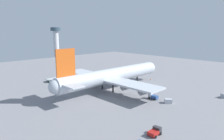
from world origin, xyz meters
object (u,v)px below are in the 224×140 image
object	(u,v)px
cargo_airplane	(112,76)
safety_cone_nose	(151,79)
catering_truck	(153,96)
pushback_tractor	(50,80)
fuel_truck	(155,132)
cargo_container_aft	(168,101)
control_tower	(56,39)

from	to	relation	value
cargo_airplane	safety_cone_nose	distance (m)	29.91
catering_truck	pushback_tractor	size ratio (longest dim) A/B	0.81
fuel_truck	safety_cone_nose	size ratio (longest dim) A/B	4.84
cargo_airplane	fuel_truck	world-z (taller)	cargo_airplane
catering_truck	fuel_truck	world-z (taller)	catering_truck
safety_cone_nose	cargo_container_aft	bearing A→B (deg)	-134.39
safety_cone_nose	catering_truck	bearing A→B (deg)	-142.97
cargo_airplane	fuel_truck	size ratio (longest dim) A/B	16.44
cargo_container_aft	control_tower	xyz separation A→B (m)	(45.41, 165.05, 17.86)
cargo_airplane	pushback_tractor	xyz separation A→B (m)	(-14.20, 33.44, -5.42)
pushback_tractor	cargo_airplane	bearing A→B (deg)	-66.99
cargo_airplane	pushback_tractor	size ratio (longest dim) A/B	13.10
fuel_truck	control_tower	world-z (taller)	control_tower
cargo_airplane	safety_cone_nose	bearing A→B (deg)	-2.73
fuel_truck	safety_cone_nose	world-z (taller)	fuel_truck
fuel_truck	control_tower	distance (m)	190.14
catering_truck	pushback_tractor	distance (m)	57.62
fuel_truck	cargo_container_aft	world-z (taller)	fuel_truck
cargo_airplane	control_tower	distance (m)	144.86
pushback_tractor	fuel_truck	world-z (taller)	pushback_tractor
cargo_airplane	safety_cone_nose	world-z (taller)	cargo_airplane
pushback_tractor	fuel_truck	bearing A→B (deg)	-96.31
catering_truck	fuel_truck	distance (m)	30.27
pushback_tractor	control_tower	bearing A→B (deg)	58.91
catering_truck	control_tower	bearing A→B (deg)	73.90
catering_truck	control_tower	world-z (taller)	control_tower
pushback_tractor	cargo_container_aft	bearing A→B (deg)	-75.10
cargo_airplane	pushback_tractor	bearing A→B (deg)	113.01
catering_truck	safety_cone_nose	world-z (taller)	catering_truck
cargo_airplane	fuel_truck	xyz separation A→B (m)	(-22.29, -39.65, -5.65)
fuel_truck	cargo_container_aft	bearing A→B (deg)	23.68
safety_cone_nose	control_tower	size ratio (longest dim) A/B	0.03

